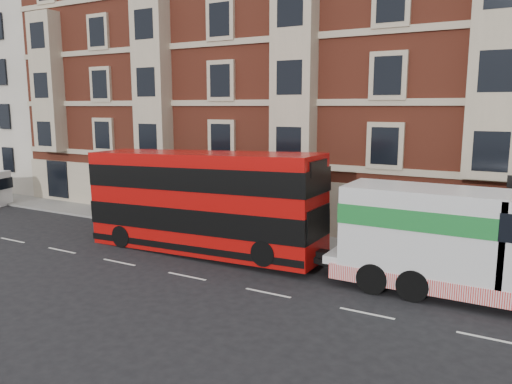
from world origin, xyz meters
TOP-DOWN VIEW (x-y plane):
  - ground at (0.00, 0.00)m, footprint 120.00×120.00m
  - sidewalk at (0.00, 7.50)m, footprint 90.00×3.00m
  - victorian_terrace at (0.50, 15.00)m, footprint 45.00×12.00m
  - cream_block at (-30.00, 14.00)m, footprint 16.00×10.00m
  - lamp_post_west at (-6.00, 6.20)m, footprint 0.35×0.15m
  - lamp_post_east at (12.00, 6.20)m, footprint 0.35×0.15m
  - double_decker_bus at (-1.53, 3.29)m, footprint 12.49×2.87m
  - tow_truck at (10.53, 3.29)m, footprint 10.01×2.96m
  - pedestrian at (-12.29, 6.76)m, footprint 0.66×0.53m

SIDE VIEW (x-z plane):
  - ground at x=0.00m, z-range 0.00..0.00m
  - sidewalk at x=0.00m, z-range 0.00..0.15m
  - pedestrian at x=-12.29m, z-range 0.15..1.73m
  - tow_truck at x=10.53m, z-range 0.13..4.30m
  - lamp_post_west at x=-6.00m, z-range 0.50..4.85m
  - lamp_post_east at x=12.00m, z-range 0.50..4.85m
  - double_decker_bus at x=-1.53m, z-range 0.15..5.21m
  - cream_block at x=-30.00m, z-range -0.06..16.74m
  - victorian_terrace at x=0.50m, z-range -0.13..20.27m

